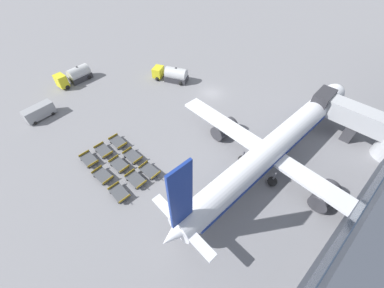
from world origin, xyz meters
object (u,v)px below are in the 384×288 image
(baggage_dolly_row_mid_b_col_a, at_px, (118,142))
(baggage_dolly_row_near_col_c, at_px, (119,193))
(baggage_dolly_row_mid_b_col_b, at_px, (133,156))
(airplane, at_px, (273,148))
(fuel_tanker_secondary, at_px, (76,76))
(baggage_dolly_row_mid_b_col_c, at_px, (150,171))
(baggage_dolly_row_mid_a_col_a, at_px, (104,151))
(fuel_tanker_primary, at_px, (173,75))
(service_van, at_px, (39,112))
(baggage_dolly_row_near_col_b, at_px, (103,176))
(baggage_dolly_row_mid_a_col_b, at_px, (119,165))
(baggage_dolly_row_mid_a_col_c, at_px, (136,179))
(baggage_dolly_row_near_col_a, at_px, (89,159))

(baggage_dolly_row_mid_b_col_a, bearing_deg, baggage_dolly_row_near_col_c, -29.90)
(baggage_dolly_row_near_col_c, bearing_deg, baggage_dolly_row_mid_b_col_b, 131.01)
(airplane, bearing_deg, baggage_dolly_row_mid_b_col_a, -142.06)
(fuel_tanker_secondary, relative_size, baggage_dolly_row_mid_b_col_c, 2.03)
(baggage_dolly_row_near_col_c, distance_m, baggage_dolly_row_mid_a_col_a, 8.59)
(fuel_tanker_primary, distance_m, baggage_dolly_row_mid_b_col_c, 24.94)
(fuel_tanker_primary, xyz_separation_m, service_van, (-6.70, -25.38, -0.04))
(fuel_tanker_secondary, xyz_separation_m, baggage_dolly_row_mid_b_col_a, (22.43, -3.37, -0.88))
(baggage_dolly_row_near_col_b, xyz_separation_m, baggage_dolly_row_mid_b_col_a, (-4.33, 5.06, 0.00))
(fuel_tanker_primary, distance_m, baggage_dolly_row_mid_a_col_a, 23.10)
(baggage_dolly_row_mid_b_col_b, bearing_deg, baggage_dolly_row_mid_a_col_b, -88.85)
(service_van, distance_m, baggage_dolly_row_near_col_c, 23.80)
(fuel_tanker_primary, distance_m, baggage_dolly_row_near_col_c, 29.09)
(baggage_dolly_row_mid_a_col_c, height_order, baggage_dolly_row_mid_b_col_b, same)
(baggage_dolly_row_near_col_a, height_order, baggage_dolly_row_mid_b_col_a, same)
(fuel_tanker_secondary, xyz_separation_m, baggage_dolly_row_near_col_a, (22.65, -8.49, -0.88))
(baggage_dolly_row_near_col_c, bearing_deg, airplane, 62.01)
(baggage_dolly_row_near_col_b, xyz_separation_m, baggage_dolly_row_mid_a_col_b, (-0.13, 2.75, 0.00))
(baggage_dolly_row_mid_a_col_a, xyz_separation_m, baggage_dolly_row_mid_b_col_a, (-0.11, 2.64, 0.00))
(airplane, distance_m, fuel_tanker_secondary, 42.72)
(baggage_dolly_row_mid_a_col_a, distance_m, baggage_dolly_row_mid_b_col_b, 4.86)
(baggage_dolly_row_near_col_a, relative_size, baggage_dolly_row_mid_a_col_a, 1.00)
(fuel_tanker_secondary, distance_m, service_van, 12.28)
(baggage_dolly_row_near_col_b, xyz_separation_m, baggage_dolly_row_mid_a_col_c, (3.76, 3.06, 0.00))
(baggage_dolly_row_mid_a_col_a, bearing_deg, airplane, 42.79)
(baggage_dolly_row_near_col_a, xyz_separation_m, baggage_dolly_row_mid_a_col_c, (7.87, 3.12, 0.00))
(baggage_dolly_row_near_col_c, bearing_deg, baggage_dolly_row_near_col_a, -178.01)
(baggage_dolly_row_mid_a_col_c, distance_m, baggage_dolly_row_mid_b_col_b, 4.45)
(service_van, height_order, baggage_dolly_row_near_col_a, service_van)
(fuel_tanker_primary, bearing_deg, service_van, -104.80)
(baggage_dolly_row_mid_b_col_b, bearing_deg, fuel_tanker_secondary, 172.92)
(baggage_dolly_row_near_col_a, xyz_separation_m, baggage_dolly_row_mid_a_col_a, (-0.11, 2.48, 0.00))
(fuel_tanker_secondary, xyz_separation_m, baggage_dolly_row_mid_b_col_c, (30.60, -3.05, -0.88))
(baggage_dolly_row_mid_b_col_a, bearing_deg, fuel_tanker_primary, 114.67)
(service_van, relative_size, baggage_dolly_row_near_col_c, 1.46)
(baggage_dolly_row_mid_a_col_b, relative_size, baggage_dolly_row_mid_b_col_b, 1.00)
(baggage_dolly_row_mid_b_col_c, bearing_deg, baggage_dolly_row_mid_a_col_b, -146.60)
(baggage_dolly_row_near_col_c, relative_size, baggage_dolly_row_mid_a_col_a, 1.00)
(baggage_dolly_row_mid_b_col_a, height_order, baggage_dolly_row_mid_b_col_c, same)
(baggage_dolly_row_near_col_b, distance_m, baggage_dolly_row_mid_b_col_a, 6.66)
(baggage_dolly_row_near_col_a, bearing_deg, baggage_dolly_row_mid_b_col_a, 92.47)
(fuel_tanker_secondary, relative_size, baggage_dolly_row_mid_a_col_b, 2.03)
(service_van, height_order, baggage_dolly_row_near_col_b, service_van)
(baggage_dolly_row_mid_a_col_b, bearing_deg, fuel_tanker_primary, 121.30)
(fuel_tanker_primary, bearing_deg, fuel_tanker_secondary, -131.96)
(service_van, relative_size, baggage_dolly_row_mid_a_col_c, 1.45)
(baggage_dolly_row_mid_b_col_a, xyz_separation_m, baggage_dolly_row_mid_b_col_b, (4.15, 0.07, 0.00))
(baggage_dolly_row_mid_a_col_b, bearing_deg, baggage_dolly_row_mid_b_col_a, 151.15)
(baggage_dolly_row_near_col_b, relative_size, baggage_dolly_row_near_col_c, 1.02)
(airplane, xyz_separation_m, baggage_dolly_row_mid_b_col_c, (-10.58, -14.30, -2.74))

